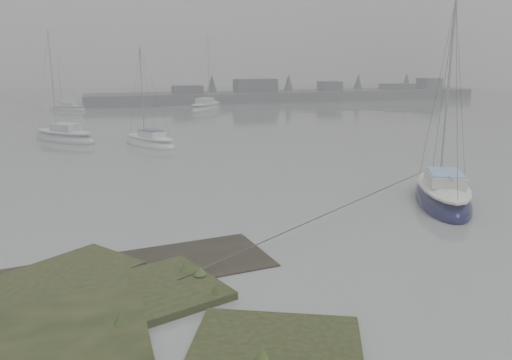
% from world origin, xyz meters
% --- Properties ---
extents(ground, '(160.00, 160.00, 0.00)m').
position_xyz_m(ground, '(0.00, 30.00, 0.00)').
color(ground, slate).
rests_on(ground, ground).
extents(far_shoreline, '(60.00, 8.00, 4.15)m').
position_xyz_m(far_shoreline, '(26.84, 61.90, 0.85)').
color(far_shoreline, '#4C4F51').
rests_on(far_shoreline, ground).
extents(sailboat_main, '(4.86, 6.53, 8.91)m').
position_xyz_m(sailboat_main, '(11.02, 7.68, 0.28)').
color(sailboat_main, black).
rests_on(sailboat_main, ground).
extents(sailboat_white, '(4.05, 5.37, 7.34)m').
position_xyz_m(sailboat_white, '(0.90, 26.18, 0.23)').
color(sailboat_white, silver).
rests_on(sailboat_white, ground).
extents(sailboat_far_a, '(5.55, 5.94, 8.65)m').
position_xyz_m(sailboat_far_a, '(-4.94, 30.32, 0.27)').
color(sailboat_far_a, '#A3A8AB').
rests_on(sailboat_far_a, ground).
extents(sailboat_far_b, '(5.96, 6.78, 9.65)m').
position_xyz_m(sailboat_far_b, '(10.35, 50.61, 0.30)').
color(sailboat_far_b, '#B4B8BE').
rests_on(sailboat_far_b, ground).
extents(sailboat_far_c, '(5.00, 3.93, 6.89)m').
position_xyz_m(sailboat_far_c, '(-5.72, 55.38, 0.21)').
color(sailboat_far_c, silver).
rests_on(sailboat_far_c, ground).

